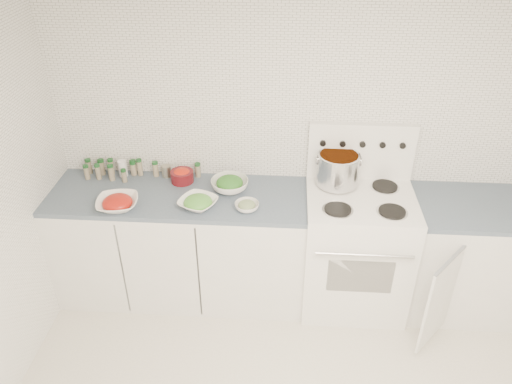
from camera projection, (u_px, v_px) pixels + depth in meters
name	position (u px, v px, depth m)	size (l,w,h in m)	color
room_walls	(297.00, 220.00, 2.16)	(3.54, 3.04, 2.52)	white
counter_left	(182.00, 244.00, 3.81)	(1.85, 0.62, 0.90)	white
stove	(355.00, 247.00, 3.70)	(0.76, 0.70, 1.36)	white
counter_right	(467.00, 256.00, 3.68)	(0.89, 0.93, 0.90)	white
stock_pot	(338.00, 168.00, 3.54)	(0.32, 0.30, 0.23)	silver
bowl_tomato	(117.00, 203.00, 3.40)	(0.32, 0.32, 0.09)	white
bowl_snowpea	(198.00, 203.00, 3.41)	(0.33, 0.33, 0.08)	white
bowl_broccoli	(230.00, 184.00, 3.59)	(0.29, 0.29, 0.11)	white
bowl_zucchini	(247.00, 206.00, 3.39)	(0.19, 0.19, 0.07)	white
bowl_pepper	(182.00, 175.00, 3.69)	(0.17, 0.17, 0.11)	#540E13
salt_canister	(123.00, 168.00, 3.76)	(0.06, 0.06, 0.13)	white
tin_can	(166.00, 171.00, 3.76)	(0.07, 0.07, 0.09)	gray
spice_cluster	(123.00, 169.00, 3.75)	(0.88, 0.15, 0.13)	gray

